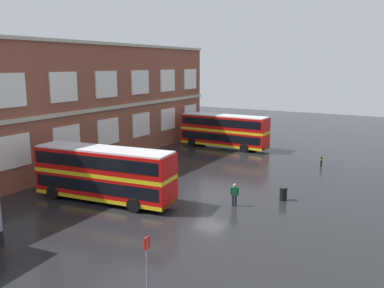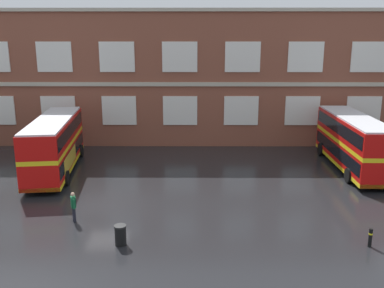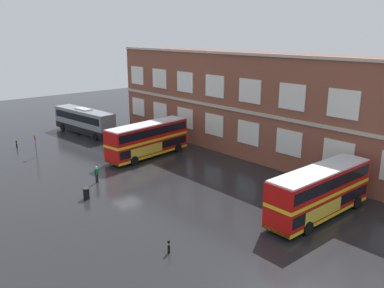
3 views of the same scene
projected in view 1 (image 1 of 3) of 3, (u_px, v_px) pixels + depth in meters
The scene contains 8 objects.
ground_plane at pixel (188, 192), 32.82m from camera, with size 120.00×120.00×0.00m, color black.
brick_terminal_building at pixel (58, 106), 40.60m from camera, with size 44.57×8.19×12.34m.
double_decker_near at pixel (104, 173), 30.26m from camera, with size 3.88×11.23×4.07m.
double_decker_middle at pixel (224, 130), 49.86m from camera, with size 3.02×11.04×4.07m.
waiting_passenger at pixel (234, 194), 29.35m from camera, with size 0.38×0.62×1.70m.
bus_stand_flag at pixel (147, 260), 17.98m from camera, with size 0.44×0.10×2.70m.
station_litter_bin at pixel (283, 194), 30.68m from camera, with size 0.60×0.60×1.03m.
safety_bollard_west at pixel (321, 161), 40.96m from camera, with size 0.19×0.19×0.95m.
Camera 1 is at (-27.10, -13.96, 10.17)m, focal length 37.86 mm.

